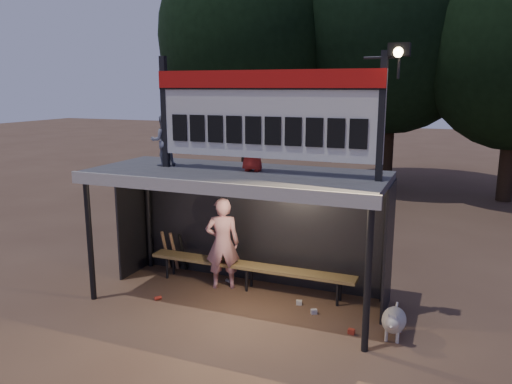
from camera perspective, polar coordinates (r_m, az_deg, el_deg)
ground at (r=9.06m, az=-2.17°, el=-12.24°), size 80.00×80.00×0.00m
player at (r=9.31m, az=-3.85°, el=-5.86°), size 0.75×0.64×1.73m
child_a at (r=9.07m, az=-10.57°, el=5.80°), size 0.55×0.54×0.90m
child_b at (r=8.32m, az=-0.38°, el=5.60°), size 0.46×0.30×0.94m
dugout_shelter at (r=8.69m, az=-1.61°, el=-0.44°), size 5.10×2.08×2.32m
scoreboard_assembly at (r=8.05m, az=1.29°, el=9.20°), size 4.10×0.27×1.99m
bench at (r=9.36m, az=-0.80°, el=-8.54°), size 4.00×0.35×0.48m
tree_left at (r=19.11m, az=-1.00°, el=17.39°), size 6.46×6.46×9.27m
tree_mid at (r=19.34m, az=15.47°, el=18.86°), size 7.22×7.22×10.36m
dog at (r=7.99m, az=15.46°, el=-13.96°), size 0.36×0.81×0.49m
bats at (r=10.35m, az=-9.34°, el=-6.68°), size 0.48×0.33×0.84m
litter at (r=8.81m, az=1.44°, el=-12.69°), size 3.55×1.31×0.08m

